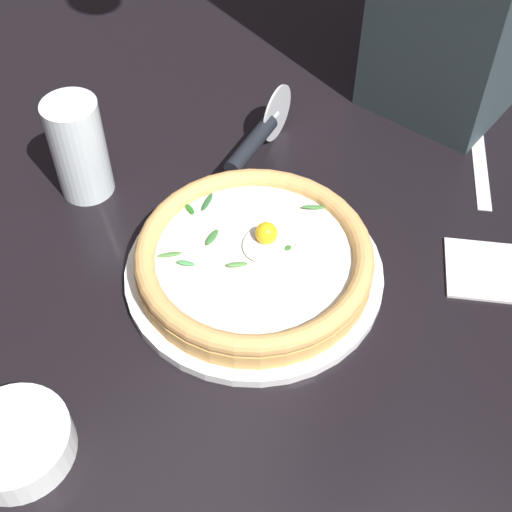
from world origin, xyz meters
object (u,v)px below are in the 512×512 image
at_px(pizza_cutter, 259,136).
at_px(folded_napkin, 506,272).
at_px(side_bowl, 16,443).
at_px(drinking_glass, 81,155).
at_px(pizza, 256,256).
at_px(table_knife, 477,133).

xyz_separation_m(pizza_cutter, folded_napkin, (0.04, -0.35, -0.04)).
height_order(side_bowl, drinking_glass, drinking_glass).
bearing_deg(drinking_glass, pizza, -81.16).
distance_m(pizza, table_knife, 0.40).
bearing_deg(side_bowl, folded_napkin, -24.80).
xyz_separation_m(pizza_cutter, table_knife, (0.24, -0.19, -0.04)).
distance_m(side_bowl, folded_napkin, 0.57).
height_order(pizza_cutter, folded_napkin, pizza_cutter).
bearing_deg(folded_napkin, pizza, 132.15).
relative_size(side_bowl, drinking_glass, 0.82).
bearing_deg(pizza, table_knife, -8.77).
bearing_deg(side_bowl, pizza, -3.65).
xyz_separation_m(drinking_glass, folded_napkin, (0.24, -0.48, -0.05)).
bearing_deg(folded_napkin, side_bowl, 155.20).
distance_m(side_bowl, drinking_glass, 0.37).
bearing_deg(side_bowl, drinking_glass, 40.76).
relative_size(pizza, folded_napkin, 1.95).
relative_size(pizza_cutter, folded_napkin, 1.19).
relative_size(side_bowl, folded_napkin, 0.79).
xyz_separation_m(side_bowl, pizza_cutter, (0.47, 0.11, 0.02)).
xyz_separation_m(side_bowl, table_knife, (0.72, -0.08, -0.01)).
xyz_separation_m(pizza, side_bowl, (-0.32, 0.02, -0.01)).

